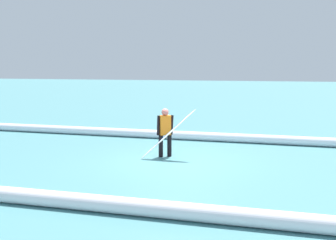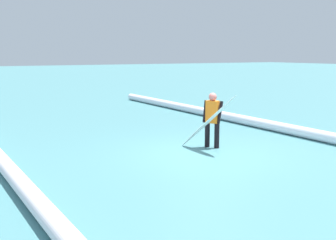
{
  "view_description": "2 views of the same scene",
  "coord_description": "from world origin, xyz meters",
  "views": [
    {
      "loc": [
        -3.68,
        12.02,
        2.79
      ],
      "look_at": [
        -0.04,
        0.81,
        1.34
      ],
      "focal_mm": 45.72,
      "sensor_mm": 36.0,
      "label": 1
    },
    {
      "loc": [
        -8.42,
        6.04,
        2.59
      ],
      "look_at": [
        0.44,
        0.91,
        0.9
      ],
      "focal_mm": 43.46,
      "sensor_mm": 36.0,
      "label": 2
    }
  ],
  "objects": [
    {
      "name": "ground_plane",
      "position": [
        0.0,
        0.0,
        0.0
      ],
      "size": [
        156.52,
        156.52,
        0.0
      ],
      "primitive_type": "plane",
      "color": "teal"
    },
    {
      "name": "surfer",
      "position": [
        0.49,
        -0.53,
        0.85
      ],
      "size": [
        0.45,
        0.41,
        1.52
      ],
      "rotation": [
        0.0,
        0.0,
        0.58
      ],
      "color": "black",
      "rests_on": "ground_plane"
    },
    {
      "name": "surfboard",
      "position": [
        0.29,
        -0.23,
        0.77
      ],
      "size": [
        1.69,
        0.82,
        1.58
      ],
      "color": "white",
      "rests_on": "ground_plane"
    },
    {
      "name": "wave_crest_foreground",
      "position": [
        1.89,
        -3.74,
        0.17
      ],
      "size": [
        20.82,
        0.75,
        0.33
      ],
      "primitive_type": "cylinder",
      "rotation": [
        0.0,
        1.57,
        0.02
      ],
      "color": "white",
      "rests_on": "ground_plane"
    },
    {
      "name": "wave_crest_midground",
      "position": [
        0.17,
        4.79,
        0.17
      ],
      "size": [
        16.94,
        0.94,
        0.33
      ],
      "primitive_type": "cylinder",
      "rotation": [
        0.0,
        1.57,
        0.04
      ],
      "color": "white",
      "rests_on": "ground_plane"
    }
  ]
}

